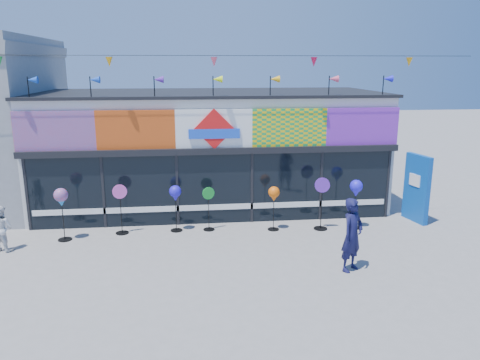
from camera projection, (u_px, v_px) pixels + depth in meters
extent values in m
plane|color=gray|center=(224.00, 266.00, 12.02)|extent=(80.00, 80.00, 0.00)
cube|color=silver|center=(210.00, 149.00, 17.33)|extent=(12.00, 5.00, 4.00)
cube|color=black|center=(215.00, 189.00, 15.06)|extent=(11.60, 0.12, 2.30)
cube|color=black|center=(214.00, 151.00, 14.72)|extent=(12.00, 0.30, 0.20)
cube|color=white|center=(215.00, 207.00, 15.18)|extent=(11.40, 0.10, 0.18)
cube|color=black|center=(209.00, 93.00, 16.84)|extent=(12.20, 5.20, 0.10)
cube|color=black|center=(27.00, 194.00, 14.42)|extent=(0.08, 0.14, 2.30)
cube|color=black|center=(104.00, 192.00, 14.67)|extent=(0.08, 0.14, 2.30)
cube|color=black|center=(177.00, 190.00, 14.92)|extent=(0.08, 0.14, 2.30)
cube|color=black|center=(252.00, 188.00, 15.19)|extent=(0.08, 0.14, 2.30)
cube|color=black|center=(321.00, 186.00, 15.44)|extent=(0.08, 0.14, 2.30)
cube|color=black|center=(387.00, 184.00, 15.69)|extent=(0.08, 0.14, 2.30)
cube|color=red|center=(55.00, 131.00, 14.05)|extent=(2.40, 0.08, 1.20)
cube|color=#CD4813|center=(136.00, 130.00, 14.31)|extent=(2.40, 0.08, 1.20)
cube|color=white|center=(214.00, 129.00, 14.58)|extent=(2.40, 0.08, 1.20)
cube|color=yellow|center=(290.00, 128.00, 14.84)|extent=(2.40, 0.08, 1.20)
cube|color=purple|center=(362.00, 126.00, 15.10)|extent=(2.40, 0.08, 1.20)
cube|color=red|center=(214.00, 129.00, 14.52)|extent=(1.27, 0.06, 1.27)
cube|color=blue|center=(214.00, 134.00, 14.53)|extent=(1.60, 0.05, 0.30)
cube|color=#E74D84|center=(84.00, 200.00, 14.71)|extent=(0.78, 0.03, 0.78)
cube|color=#1BB35B|center=(122.00, 188.00, 14.76)|extent=(0.92, 0.03, 0.92)
cube|color=blue|center=(159.00, 178.00, 14.81)|extent=(0.78, 0.03, 0.78)
cube|color=red|center=(197.00, 192.00, 15.06)|extent=(0.92, 0.03, 0.92)
cube|color=#E34B67|center=(233.00, 183.00, 15.12)|extent=(0.78, 0.03, 0.78)
cube|color=green|center=(269.00, 174.00, 15.19)|extent=(0.92, 0.03, 0.92)
cube|color=#D246AB|center=(303.00, 190.00, 15.46)|extent=(0.78, 0.03, 0.78)
cube|color=#E41544|center=(338.00, 183.00, 15.54)|extent=(0.92, 0.03, 0.92)
cylinder|color=black|center=(28.00, 89.00, 13.89)|extent=(0.03, 0.03, 0.70)
cone|color=blue|center=(32.00, 80.00, 13.85)|extent=(0.30, 0.22, 0.22)
cylinder|color=black|center=(91.00, 88.00, 14.09)|extent=(0.03, 0.03, 0.70)
cone|color=blue|center=(95.00, 80.00, 14.05)|extent=(0.30, 0.22, 0.22)
cylinder|color=black|center=(154.00, 88.00, 14.30)|extent=(0.03, 0.03, 0.70)
cone|color=#5B23A7|center=(159.00, 80.00, 14.26)|extent=(0.30, 0.22, 0.22)
cylinder|color=black|center=(213.00, 88.00, 14.50)|extent=(0.03, 0.03, 0.70)
cone|color=#D9FF15|center=(218.00, 79.00, 14.45)|extent=(0.30, 0.22, 0.22)
cylinder|color=black|center=(270.00, 87.00, 14.70)|extent=(0.03, 0.03, 0.70)
cone|color=gold|center=(275.00, 79.00, 14.65)|extent=(0.30, 0.22, 0.22)
cylinder|color=black|center=(329.00, 87.00, 14.90)|extent=(0.03, 0.03, 0.70)
cone|color=#DA486A|center=(334.00, 79.00, 14.86)|extent=(0.30, 0.22, 0.22)
cylinder|color=black|center=(383.00, 87.00, 15.10)|extent=(0.03, 0.03, 0.70)
cone|color=#1B1CE8|center=(388.00, 79.00, 15.06)|extent=(0.30, 0.22, 0.22)
cylinder|color=black|center=(214.00, 56.00, 13.64)|extent=(16.00, 0.01, 0.01)
cone|color=#FFAB15|center=(109.00, 62.00, 13.36)|extent=(0.20, 0.20, 0.28)
cone|color=#EB4E67|center=(214.00, 62.00, 13.69)|extent=(0.20, 0.20, 0.28)
cone|color=red|center=(314.00, 62.00, 14.02)|extent=(0.20, 0.20, 0.28)
cone|color=orange|center=(409.00, 62.00, 14.35)|extent=(0.20, 0.20, 0.28)
cube|color=#0B4BA7|center=(417.00, 188.00, 15.28)|extent=(0.40, 1.12, 2.22)
cube|color=white|center=(415.00, 180.00, 15.20)|extent=(0.15, 0.50, 0.39)
cylinder|color=black|center=(65.00, 239.00, 13.82)|extent=(0.40, 0.40, 0.03)
cylinder|color=black|center=(63.00, 218.00, 13.66)|extent=(0.02, 0.02, 1.30)
sphere|color=#1881D3|center=(61.00, 195.00, 13.49)|extent=(0.40, 0.40, 0.40)
cone|color=#1881D3|center=(62.00, 203.00, 13.55)|extent=(0.20, 0.20, 0.18)
cylinder|color=black|center=(122.00, 233.00, 14.36)|extent=(0.39, 0.39, 0.03)
cylinder|color=black|center=(121.00, 213.00, 14.21)|extent=(0.02, 0.02, 1.28)
cylinder|color=#E94DBB|center=(120.00, 192.00, 14.05)|extent=(0.43, 0.13, 0.43)
cylinder|color=black|center=(177.00, 230.00, 14.59)|extent=(0.37, 0.37, 0.03)
cylinder|color=black|center=(176.00, 212.00, 14.44)|extent=(0.02, 0.02, 1.20)
sphere|color=#2218D1|center=(175.00, 191.00, 14.29)|extent=(0.37, 0.37, 0.37)
cone|color=#2218D1|center=(175.00, 199.00, 14.34)|extent=(0.18, 0.18, 0.17)
cylinder|color=black|center=(209.00, 229.00, 14.67)|extent=(0.35, 0.35, 0.03)
cylinder|color=black|center=(209.00, 212.00, 14.53)|extent=(0.02, 0.02, 1.15)
cylinder|color=#17972C|center=(208.00, 193.00, 14.39)|extent=(0.38, 0.16, 0.39)
cylinder|color=black|center=(273.00, 229.00, 14.68)|extent=(0.35, 0.35, 0.03)
cylinder|color=black|center=(274.00, 211.00, 14.54)|extent=(0.02, 0.02, 1.15)
sphere|color=#EA5E0C|center=(274.00, 192.00, 14.39)|extent=(0.35, 0.35, 0.35)
cone|color=#EA5E0C|center=(274.00, 199.00, 14.44)|extent=(0.18, 0.18, 0.16)
cylinder|color=black|center=(320.00, 228.00, 14.74)|extent=(0.42, 0.42, 0.03)
cylinder|color=black|center=(321.00, 207.00, 14.58)|extent=(0.03, 0.03, 1.38)
cylinder|color=#6226B4|center=(322.00, 185.00, 14.41)|extent=(0.46, 0.15, 0.47)
cylinder|color=black|center=(354.00, 227.00, 14.84)|extent=(0.40, 0.40, 0.03)
cylinder|color=black|center=(355.00, 208.00, 14.68)|extent=(0.02, 0.02, 1.29)
sphere|color=#211BE9|center=(356.00, 186.00, 14.51)|extent=(0.40, 0.40, 0.40)
cone|color=#211BE9|center=(356.00, 194.00, 14.57)|extent=(0.20, 0.20, 0.18)
imported|color=#12133B|center=(352.00, 235.00, 11.59)|extent=(0.81, 0.77, 1.87)
imported|color=silver|center=(2.00, 228.00, 12.92)|extent=(0.72, 0.60, 1.29)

